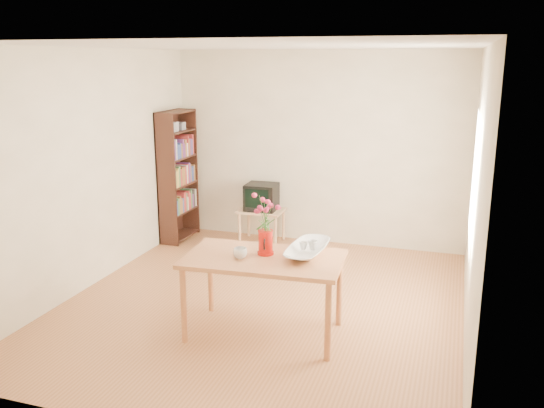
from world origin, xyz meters
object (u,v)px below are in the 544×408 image
(mug, at_px, (240,253))
(television, at_px, (262,196))
(bowl, at_px, (308,230))
(table, at_px, (264,265))
(pitcher, at_px, (266,243))

(mug, bearing_deg, television, -92.06)
(mug, height_order, television, mug)
(television, bearing_deg, bowl, -64.47)
(mug, height_order, bowl, bowl)
(bowl, xyz_separation_m, television, (-1.28, 2.40, -0.33))
(mug, bearing_deg, bowl, -167.38)
(table, bearing_deg, television, 105.75)
(bowl, bearing_deg, television, 118.06)
(table, height_order, bowl, bowl)
(pitcher, xyz_separation_m, bowl, (0.36, 0.13, 0.12))
(pitcher, xyz_separation_m, television, (-0.92, 2.53, -0.21))
(bowl, bearing_deg, table, -149.16)
(pitcher, relative_size, bowl, 0.48)
(bowl, bearing_deg, pitcher, -160.09)
(pitcher, bearing_deg, table, -96.12)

